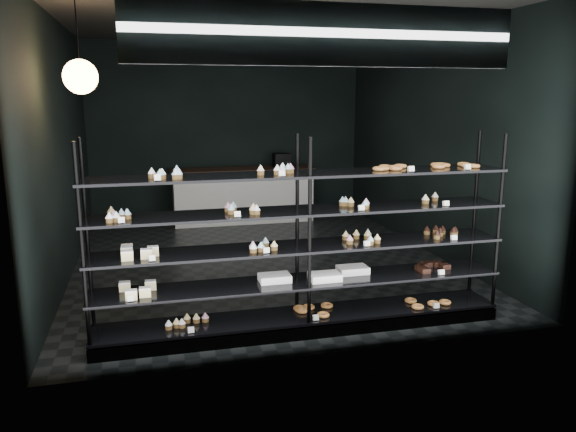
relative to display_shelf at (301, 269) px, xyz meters
The scene contains 5 objects.
room 2.64m from the display_shelf, 87.83° to the left, with size 5.01×6.01×3.20m.
display_shelf is the anchor object (origin of this frame).
signage 2.18m from the display_shelf, 78.98° to the right, with size 3.30×0.05×0.50m.
pendant_lamp 2.91m from the display_shelf, 151.25° to the left, with size 0.34×0.34×0.90m.
service_counter 4.96m from the display_shelf, 86.70° to the left, with size 2.59×0.65×1.23m.
Camera 1 is at (-1.48, -7.45, 2.27)m, focal length 35.00 mm.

